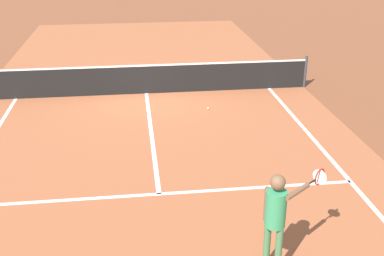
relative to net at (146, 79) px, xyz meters
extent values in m
plane|color=brown|center=(0.00, 0.00, -0.49)|extent=(60.00, 60.00, 0.00)
cube|color=#9E5433|center=(0.00, 0.00, -0.49)|extent=(10.62, 24.40, 0.00)
cube|color=white|center=(4.11, -5.95, -0.49)|extent=(0.10, 11.89, 0.01)
cube|color=white|center=(0.00, -6.40, -0.49)|extent=(8.22, 0.10, 0.01)
cube|color=white|center=(0.00, -3.20, -0.49)|extent=(0.10, 6.40, 0.01)
cylinder|color=#33383D|center=(5.33, 0.00, 0.04)|extent=(0.09, 0.09, 1.07)
cube|color=black|center=(0.00, 0.00, -0.04)|extent=(10.65, 0.02, 0.91)
cube|color=white|center=(0.00, 0.00, 0.44)|extent=(10.65, 0.03, 0.05)
cylinder|color=#3F7247|center=(1.55, -8.89, -0.07)|extent=(0.11, 0.11, 0.85)
cylinder|color=#3F7247|center=(1.69, -9.06, -0.07)|extent=(0.11, 0.11, 0.85)
cylinder|color=#338C59|center=(1.62, -8.97, 0.65)|extent=(0.32, 0.32, 0.60)
sphere|color=brown|center=(1.62, -8.97, 1.11)|extent=(0.23, 0.23, 0.23)
cylinder|color=brown|center=(1.52, -8.84, 0.66)|extent=(0.08, 0.08, 0.58)
cylinder|color=brown|center=(1.95, -8.93, 0.90)|extent=(0.50, 0.42, 0.08)
cylinder|color=black|center=(2.27, -8.68, 0.90)|extent=(0.19, 0.16, 0.03)
torus|color=red|center=(2.46, -8.53, 0.90)|extent=(0.23, 0.19, 0.28)
cylinder|color=silver|center=(2.46, -8.53, 0.90)|extent=(0.16, 0.20, 0.25)
sphere|color=#CCE033|center=(1.77, -1.70, -0.46)|extent=(0.07, 0.07, 0.07)
camera|label=1|loc=(-0.42, -14.97, 4.61)|focal=45.16mm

